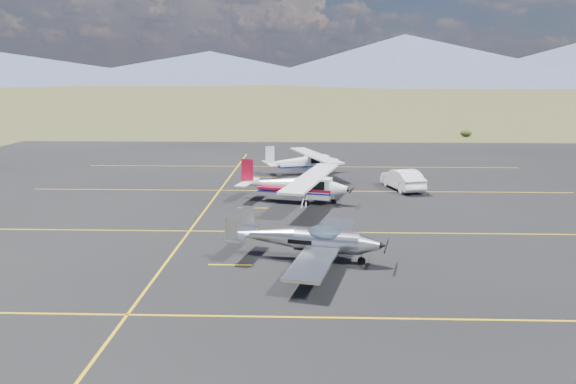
% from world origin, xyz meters
% --- Properties ---
extents(ground, '(1600.00, 1600.00, 0.00)m').
position_xyz_m(ground, '(0.00, 0.00, 0.00)').
color(ground, '#383D1C').
rests_on(ground, ground).
extents(apron, '(72.00, 72.00, 0.02)m').
position_xyz_m(apron, '(0.00, 7.00, 0.00)').
color(apron, black).
rests_on(apron, ground).
extents(aircraft_low_wing, '(7.11, 9.75, 2.11)m').
position_xyz_m(aircraft_low_wing, '(0.61, -2.75, 1.01)').
color(aircraft_low_wing, silver).
rests_on(aircraft_low_wing, apron).
extents(aircraft_cessna, '(7.20, 11.11, 2.81)m').
position_xyz_m(aircraft_cessna, '(-0.28, 9.27, 1.25)').
color(aircraft_cessna, white).
rests_on(aircraft_cessna, apron).
extents(aircraft_plain, '(6.91, 9.81, 2.52)m').
position_xyz_m(aircraft_plain, '(0.24, 20.23, 1.12)').
color(aircraft_plain, white).
rests_on(aircraft_plain, apron).
extents(sedan, '(2.85, 5.01, 1.56)m').
position_xyz_m(sedan, '(7.65, 13.76, 0.79)').
color(sedan, white).
rests_on(sedan, apron).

